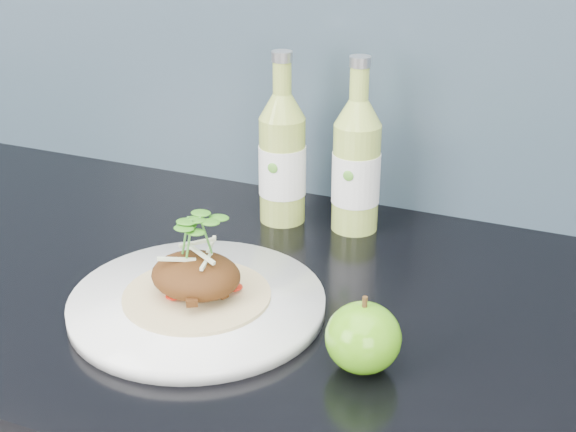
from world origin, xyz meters
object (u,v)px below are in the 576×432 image
green_apple (363,338)px  cider_bottle_right (356,166)px  dinner_plate (197,303)px  cider_bottle_left (282,159)px

green_apple → cider_bottle_right: size_ratio=0.34×
dinner_plate → cider_bottle_left: (-0.01, 0.25, 0.08)m
dinner_plate → cider_bottle_left: size_ratio=1.55×
cider_bottle_right → dinner_plate: bearing=-102.0°
dinner_plate → green_apple: bearing=-9.4°
dinner_plate → cider_bottle_right: (0.09, 0.26, 0.08)m
green_apple → cider_bottle_left: (-0.21, 0.28, 0.05)m
dinner_plate → green_apple: 0.20m
dinner_plate → cider_bottle_right: size_ratio=1.55×
green_apple → cider_bottle_right: (-0.11, 0.30, 0.05)m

